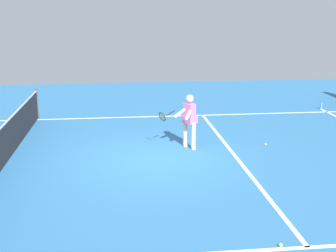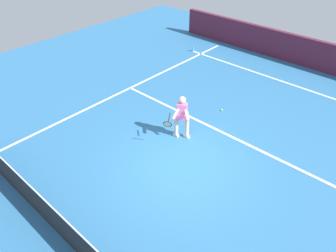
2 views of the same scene
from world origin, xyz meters
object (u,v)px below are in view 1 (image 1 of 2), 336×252
at_px(tennis_player, 188,119).
at_px(tennis_ball_near, 265,144).
at_px(tennis_ball_mid, 281,245).
at_px(water_bottle, 321,106).

xyz_separation_m(tennis_player, tennis_ball_near, (-0.08, -2.29, -0.81)).
height_order(tennis_player, tennis_ball_mid, tennis_player).
bearing_deg(tennis_ball_mid, tennis_ball_near, -15.99).
height_order(tennis_player, tennis_ball_near, tennis_player).
bearing_deg(water_bottle, tennis_ball_mid, 151.67).
bearing_deg(tennis_ball_mid, water_bottle, -28.33).
distance_m(tennis_player, tennis_ball_mid, 5.70).
distance_m(tennis_player, water_bottle, 7.49).
height_order(tennis_player, water_bottle, tennis_player).
xyz_separation_m(tennis_player, water_bottle, (4.34, -6.06, -0.73)).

